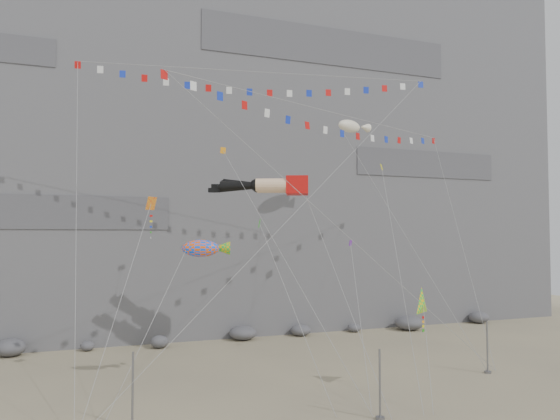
% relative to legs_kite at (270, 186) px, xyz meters
% --- Properties ---
extents(ground, '(120.00, 120.00, 0.00)m').
position_rel_legs_kite_xyz_m(ground, '(1.14, -6.19, -13.79)').
color(ground, tan).
rests_on(ground, ground).
extents(cliff, '(80.00, 28.00, 50.00)m').
position_rel_legs_kite_xyz_m(cliff, '(1.14, 25.81, 11.21)').
color(cliff, slate).
rests_on(cliff, ground).
extents(talus_boulders, '(60.00, 3.00, 1.20)m').
position_rel_legs_kite_xyz_m(talus_boulders, '(1.14, 10.81, -13.19)').
color(talus_boulders, '#58585D').
rests_on(talus_boulders, ground).
extents(anchor_pole_left, '(0.12, 0.12, 3.87)m').
position_rel_legs_kite_xyz_m(anchor_pole_left, '(-11.14, -9.80, -11.86)').
color(anchor_pole_left, slate).
rests_on(anchor_pole_left, ground).
extents(anchor_pole_center, '(0.12, 0.12, 3.78)m').
position_rel_legs_kite_xyz_m(anchor_pole_center, '(1.55, -13.40, -11.90)').
color(anchor_pole_center, slate).
rests_on(anchor_pole_center, ground).
extents(anchor_pole_right, '(0.12, 0.12, 3.71)m').
position_rel_legs_kite_xyz_m(anchor_pole_right, '(14.06, -7.55, -11.94)').
color(anchor_pole_right, slate).
rests_on(anchor_pole_right, ground).
extents(legs_kite, '(7.79, 16.51, 18.88)m').
position_rel_legs_kite_xyz_m(legs_kite, '(0.00, 0.00, 0.00)').
color(legs_kite, red).
rests_on(legs_kite, ground).
extents(flag_banner_upper, '(27.44, 15.29, 29.70)m').
position_rel_legs_kite_xyz_m(flag_banner_upper, '(-0.38, 1.47, 9.28)').
color(flag_banner_upper, red).
rests_on(flag_banner_upper, ground).
extents(flag_banner_lower, '(27.66, 12.73, 22.57)m').
position_rel_legs_kite_xyz_m(flag_banner_lower, '(4.31, -2.46, 5.51)').
color(flag_banner_lower, red).
rests_on(flag_banner_lower, ground).
extents(harlequin_kite, '(5.56, 9.27, 15.27)m').
position_rel_legs_kite_xyz_m(harlequin_kite, '(-9.41, -3.00, -1.76)').
color(harlequin_kite, red).
rests_on(harlequin_kite, ground).
extents(fish_windsock, '(8.26, 6.54, 12.31)m').
position_rel_legs_kite_xyz_m(fish_windsock, '(-6.42, -4.49, -4.68)').
color(fish_windsock, '#FD560C').
rests_on(fish_windsock, ground).
extents(delta_kite, '(3.08, 4.48, 7.34)m').
position_rel_legs_kite_xyz_m(delta_kite, '(6.62, -10.30, -8.21)').
color(delta_kite, '#F2B70C').
rests_on(delta_kite, ground).
extents(blimp_windsock, '(6.55, 14.02, 24.09)m').
position_rel_legs_kite_xyz_m(blimp_windsock, '(9.62, 4.99, 6.24)').
color(blimp_windsock, white).
rests_on(blimp_windsock, ground).
extents(small_kite_a, '(5.09, 15.94, 23.10)m').
position_rel_legs_kite_xyz_m(small_kite_a, '(-3.02, 1.98, 2.53)').
color(small_kite_a, orange).
rests_on(small_kite_a, ground).
extents(small_kite_b, '(5.64, 12.38, 15.83)m').
position_rel_legs_kite_xyz_m(small_kite_b, '(6.68, -0.61, -4.64)').
color(small_kite_b, '#681B9F').
rests_on(small_kite_b, ground).
extents(small_kite_c, '(2.81, 7.44, 12.85)m').
position_rel_legs_kite_xyz_m(small_kite_c, '(-2.72, -5.68, -3.17)').
color(small_kite_c, '#219D18').
rests_on(small_kite_c, ground).
extents(small_kite_d, '(7.87, 16.62, 23.64)m').
position_rel_legs_kite_xyz_m(small_kite_d, '(11.12, 1.82, 1.91)').
color(small_kite_d, yellow).
rests_on(small_kite_d, ground).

